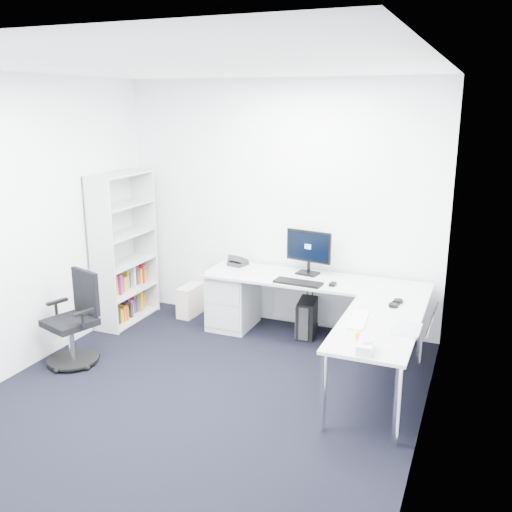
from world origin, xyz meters
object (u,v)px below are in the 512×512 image
at_px(l_desk, 306,320).
at_px(task_chair, 70,320).
at_px(laptop, 408,317).
at_px(monitor, 308,252).
at_px(bookshelf, 124,249).

relative_size(l_desk, task_chair, 2.56).
height_order(l_desk, task_chair, task_chair).
height_order(task_chair, laptop, task_chair).
relative_size(task_chair, monitor, 1.76).
distance_m(bookshelf, laptop, 3.33).
distance_m(l_desk, monitor, 0.75).
height_order(bookshelf, laptop, bookshelf).
distance_m(l_desk, laptop, 1.36).
bearing_deg(laptop, l_desk, 146.88).
xyz_separation_m(task_chair, monitor, (1.86, 1.58, 0.47)).
height_order(task_chair, monitor, monitor).
xyz_separation_m(l_desk, monitor, (-0.14, 0.46, 0.58)).
xyz_separation_m(l_desk, laptop, (1.07, -0.71, 0.45)).
bearing_deg(monitor, laptop, -34.61).
xyz_separation_m(monitor, laptop, (1.20, -1.17, -0.13)).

